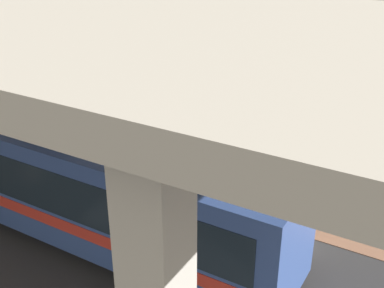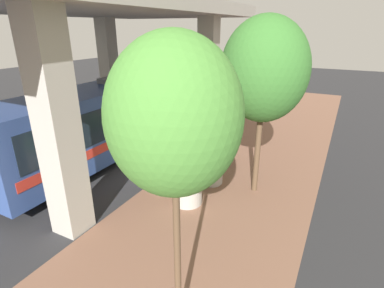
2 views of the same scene
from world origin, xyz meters
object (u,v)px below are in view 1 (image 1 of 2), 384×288
object	(u,v)px
planter_middle	(240,165)
planter_back	(206,172)
street_tree_far	(219,45)
planter_front	(163,151)
planter_extra	(201,150)
fire_hydrant	(92,153)
bus	(85,180)

from	to	relation	value
planter_middle	planter_back	bearing A→B (deg)	-28.59
street_tree_far	planter_front	bearing A→B (deg)	-24.49
planter_middle	planter_extra	bearing A→B (deg)	-94.15
fire_hydrant	planter_front	size ratio (longest dim) A/B	0.59
planter_middle	street_tree_far	distance (m)	4.58
fire_hydrant	street_tree_far	world-z (taller)	street_tree_far
planter_front	planter_middle	world-z (taller)	same
planter_front	planter_middle	distance (m)	3.05
planter_back	planter_extra	world-z (taller)	planter_back
planter_extra	planter_back	bearing A→B (deg)	36.36
bus	fire_hydrant	distance (m)	5.11
fire_hydrant	planter_front	bearing A→B (deg)	110.77
bus	planter_front	size ratio (longest dim) A/B	8.09
bus	planter_extra	distance (m)	5.52
bus	planter_middle	xyz separation A→B (m)	(-5.23, 2.56, -1.18)
bus	planter_front	world-z (taller)	bus
bus	planter_back	size ratio (longest dim) A/B	7.41
bus	fire_hydrant	size ratio (longest dim) A/B	13.68
planter_front	street_tree_far	world-z (taller)	street_tree_far
fire_hydrant	planter_back	distance (m)	5.05
planter_middle	planter_front	bearing A→B (deg)	-80.93
bus	street_tree_far	size ratio (longest dim) A/B	2.05
planter_front	bus	bearing A→B (deg)	5.44
planter_front	street_tree_far	bearing A→B (deg)	155.51
planter_extra	street_tree_far	xyz separation A→B (m)	(-1.74, -0.22, 3.61)
planter_front	fire_hydrant	bearing A→B (deg)	-69.23
fire_hydrant	planter_middle	bearing A→B (deg)	104.77
planter_extra	planter_front	bearing A→B (deg)	-64.81
planter_middle	bus	bearing A→B (deg)	-26.05
planter_front	planter_middle	bearing A→B (deg)	99.07
street_tree_far	planter_back	bearing A→B (deg)	21.61
planter_front	planter_back	size ratio (longest dim) A/B	0.92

